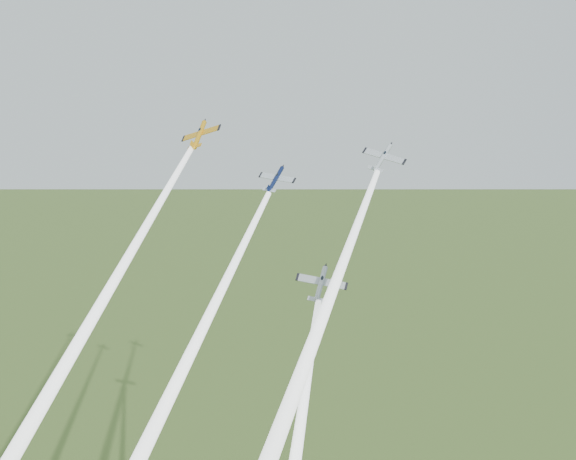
{
  "coord_description": "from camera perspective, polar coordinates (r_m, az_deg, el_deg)",
  "views": [
    {
      "loc": [
        12.7,
        -123.08,
        112.05
      ],
      "look_at": [
        0.0,
        -6.0,
        92.0
      ],
      "focal_mm": 45.0,
      "sensor_mm": 36.0,
      "label": 1
    }
  ],
  "objects": [
    {
      "name": "smoke_trail_navy",
      "position": [
        108.97,
        -7.97,
        -10.15
      ],
      "size": [
        21.78,
        46.68,
        46.66
      ],
      "primitive_type": null,
      "rotation": [
        -0.82,
        0.0,
        -0.4
      ],
      "color": "white"
    },
    {
      "name": "smoke_trail_silver_right",
      "position": [
        105.03,
        2.63,
        -7.19
      ],
      "size": [
        19.1,
        42.19,
        41.85
      ],
      "primitive_type": null,
      "rotation": [
        -0.82,
        0.0,
        -0.38
      ],
      "color": "white"
    },
    {
      "name": "plane_yellow",
      "position": [
        128.19,
        -7.02,
        7.49
      ],
      "size": [
        9.04,
        10.03,
        8.59
      ],
      "primitive_type": null,
      "rotation": [
        0.75,
        -0.26,
        -0.4
      ],
      "color": "orange"
    },
    {
      "name": "plane_silver_right",
      "position": [
        122.55,
        7.5,
        5.69
      ],
      "size": [
        10.25,
        8.31,
        7.73
      ],
      "primitive_type": null,
      "rotation": [
        0.75,
        0.24,
        -0.38
      ],
      "color": "silver"
    },
    {
      "name": "plane_silver_low",
      "position": [
        114.92,
        2.61,
        -4.28
      ],
      "size": [
        9.67,
        7.65,
        7.74
      ],
      "primitive_type": null,
      "rotation": [
        0.75,
        0.14,
        -0.1
      ],
      "color": "#A2A9AF"
    },
    {
      "name": "smoke_trail_yellow",
      "position": [
        110.29,
        -15.91,
        -7.98
      ],
      "size": [
        24.44,
        53.61,
        53.62
      ],
      "primitive_type": null,
      "rotation": [
        -0.82,
        0.0,
        -0.4
      ],
      "color": "white"
    },
    {
      "name": "plane_navy",
      "position": [
        124.98,
        -0.98,
        4.04
      ],
      "size": [
        9.12,
        7.98,
        6.28
      ],
      "primitive_type": null,
      "rotation": [
        0.75,
        0.1,
        -0.4
      ],
      "color": "#0D183D"
    }
  ]
}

